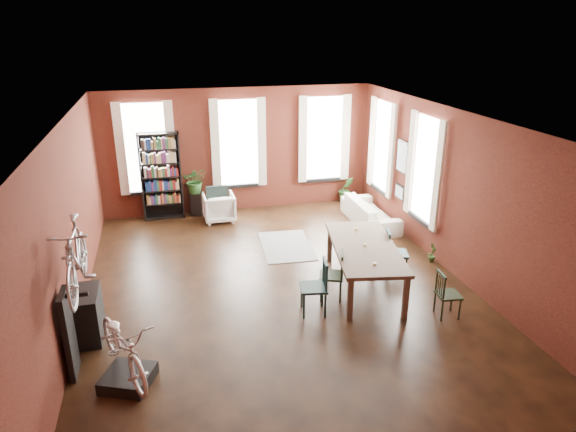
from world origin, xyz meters
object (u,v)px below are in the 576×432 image
object	(u,v)px
dining_chair_c	(448,294)
dining_chair_d	(396,253)
dining_table	(364,266)
bookshelf	(161,176)
bike_trainer	(128,378)
cream_sofa	(370,208)
dining_chair_b	(331,275)
console_table	(88,315)
plant_stand	(198,204)
white_armchair	(219,206)
bicycle_floor	(120,320)
dining_chair_a	(313,287)

from	to	relation	value
dining_chair_c	dining_chair_d	xyz separation A→B (m)	(-0.19, 1.63, 0.05)
dining_table	bookshelf	size ratio (longest dim) A/B	1.12
bike_trainer	cream_sofa	bearing A→B (deg)	40.81
cream_sofa	bike_trainer	distance (m)	7.40
dining_chair_b	dining_table	bearing A→B (deg)	130.61
cream_sofa	console_table	bearing A→B (deg)	119.33
dining_table	plant_stand	bearing A→B (deg)	129.95
dining_chair_d	white_armchair	distance (m)	4.88
dining_chair_b	dining_chair_d	xyz separation A→B (m)	(1.53, 0.57, 0.01)
dining_chair_c	bicycle_floor	xyz separation A→B (m)	(-5.22, -0.50, 0.61)
dining_table	white_armchair	world-z (taller)	dining_table
bookshelf	bicycle_floor	xyz separation A→B (m)	(-0.66, -6.52, -0.08)
dining_table	white_armchair	distance (m)	4.69
bookshelf	dining_chair_d	bearing A→B (deg)	-45.09
dining_chair_b	plant_stand	world-z (taller)	dining_chair_b
dining_chair_c	cream_sofa	bearing A→B (deg)	0.81
plant_stand	bookshelf	bearing A→B (deg)	180.00
dining_chair_b	cream_sofa	world-z (taller)	dining_chair_b
white_armchair	dining_chair_a	bearing A→B (deg)	101.22
bookshelf	dining_chair_b	bearing A→B (deg)	-60.17
dining_chair_d	cream_sofa	distance (m)	2.75
bicycle_floor	dining_chair_a	bearing A→B (deg)	-0.73
white_armchair	plant_stand	size ratio (longest dim) A/B	1.29
dining_chair_b	bike_trainer	distance (m)	3.85
bookshelf	bike_trainer	xyz separation A→B (m)	(-0.65, -6.53, -1.01)
bookshelf	console_table	bearing A→B (deg)	-103.83
cream_sofa	dining_chair_d	bearing A→B (deg)	167.86
plant_stand	white_armchair	bearing A→B (deg)	-49.18
bike_trainer	bicycle_floor	bearing A→B (deg)	114.92
dining_table	console_table	distance (m)	4.87
cream_sofa	bike_trainer	world-z (taller)	cream_sofa
console_table	dining_chair_a	bearing A→B (deg)	-2.45
dining_chair_c	bicycle_floor	size ratio (longest dim) A/B	0.49
dining_table	bookshelf	xyz separation A→B (m)	(-3.57, 4.70, 0.68)
dining_chair_c	bicycle_floor	bearing A→B (deg)	101.47
bookshelf	cream_sofa	world-z (taller)	bookshelf
dining_chair_a	bicycle_floor	bearing A→B (deg)	-59.59
dining_table	cream_sofa	xyz separation A→B (m)	(1.38, 3.00, -0.01)
dining_chair_c	bicycle_floor	distance (m)	5.28
console_table	bicycle_floor	distance (m)	1.59
dining_chair_d	console_table	distance (m)	5.71
plant_stand	bicycle_floor	xyz separation A→B (m)	(-1.51, -6.52, 0.72)
dining_table	plant_stand	world-z (taller)	dining_table
dining_chair_b	dining_chair_c	distance (m)	2.02
dining_chair_b	dining_chair_d	bearing A→B (deg)	131.51
cream_sofa	bike_trainer	bearing A→B (deg)	130.81
bicycle_floor	dining_chair_c	bearing A→B (deg)	-16.13
dining_chair_b	bookshelf	distance (m)	5.74
bookshelf	white_armchair	world-z (taller)	bookshelf
dining_table	bike_trainer	world-z (taller)	dining_table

